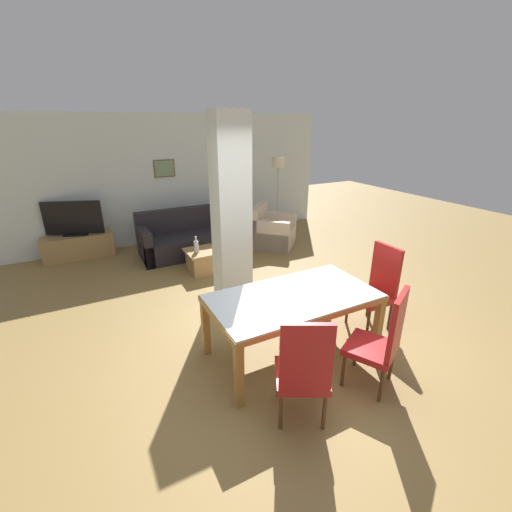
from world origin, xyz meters
TOP-DOWN VIEW (x-y plane):
  - ground_plane at (0.00, 0.00)m, footprint 18.00×18.00m
  - back_wall at (-0.00, 4.74)m, footprint 7.20×0.09m
  - divider_pillar at (-0.02, 1.62)m, footprint 0.49×0.39m
  - dining_table at (0.00, 0.00)m, footprint 1.87×1.00m
  - dining_chair_near_left at (-0.46, -0.87)m, footprint 0.62×0.62m
  - dining_chair_head_right at (1.30, 0.00)m, footprint 0.46×0.46m
  - dining_chair_near_right at (0.46, -0.87)m, footprint 0.62×0.62m
  - sofa at (-0.01, 3.73)m, footprint 2.06×0.94m
  - armchair at (1.63, 3.31)m, footprint 1.22×1.22m
  - coffee_table at (-0.14, 2.69)m, footprint 0.56×0.58m
  - bottle at (-0.25, 2.67)m, footprint 0.08×0.08m
  - tv_stand at (-2.08, 4.46)m, footprint 1.28×0.40m
  - tv_screen at (-2.08, 4.46)m, footprint 1.03×0.41m
  - floor_lamp at (2.21, 4.03)m, footprint 0.29×0.29m

SIDE VIEW (x-z plane):
  - ground_plane at x=0.00m, z-range 0.00..0.00m
  - coffee_table at x=-0.14m, z-range 0.01..0.41m
  - tv_stand at x=-2.08m, z-range 0.00..0.47m
  - sofa at x=-0.01m, z-range -0.14..0.73m
  - armchair at x=1.63m, z-range -0.13..0.73m
  - bottle at x=-0.25m, z-range 0.37..0.66m
  - dining_chair_near_left at x=-0.46m, z-range 0.02..1.12m
  - dining_chair_head_right at x=1.30m, z-range 0.02..1.12m
  - dining_chair_near_right at x=0.46m, z-range 0.02..1.12m
  - dining_table at x=0.00m, z-range 0.24..1.00m
  - tv_screen at x=-2.08m, z-range 0.46..1.13m
  - divider_pillar at x=-0.02m, z-range 0.00..2.70m
  - back_wall at x=0.00m, z-range 0.00..2.70m
  - floor_lamp at x=2.21m, z-range 0.60..2.38m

